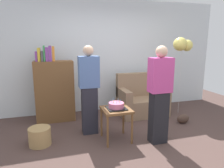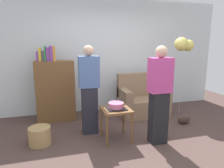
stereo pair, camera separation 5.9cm
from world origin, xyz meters
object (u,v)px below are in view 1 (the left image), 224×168
at_px(wicker_basket, 40,136).
at_px(person_holding_cake, 159,95).
at_px(bookshelf, 54,89).
at_px(handbag, 183,119).
at_px(balloon_bunch, 183,45).
at_px(side_table, 116,113).
at_px(couch, 142,100).
at_px(person_blowing_candles, 89,90).
at_px(birthday_cake, 116,106).

bearing_deg(wicker_basket, person_holding_cake, -13.47).
relative_size(bookshelf, person_holding_cake, 0.99).
distance_m(handbag, balloon_bunch, 1.63).
bearing_deg(wicker_basket, bookshelf, 75.17).
relative_size(side_table, handbag, 2.04).
distance_m(bookshelf, balloon_bunch, 2.99).
bearing_deg(couch, bookshelf, 175.46).
bearing_deg(person_holding_cake, wicker_basket, -23.41).
relative_size(couch, balloon_bunch, 0.61).
relative_size(bookshelf, side_table, 2.83).
distance_m(couch, handbag, 1.02).
distance_m(bookshelf, person_holding_cake, 2.25).
relative_size(person_blowing_candles, balloon_bunch, 0.91).
xyz_separation_m(side_table, balloon_bunch, (1.82, 0.82, 1.14)).
distance_m(couch, side_table, 1.48).
bearing_deg(person_holding_cake, bookshelf, -52.72).
height_order(side_table, person_blowing_candles, person_blowing_candles).
bearing_deg(birthday_cake, couch, 48.03).
height_order(bookshelf, person_blowing_candles, person_blowing_candles).
xyz_separation_m(side_table, birthday_cake, (-0.00, 0.00, 0.14)).
height_order(couch, person_holding_cake, person_holding_cake).
xyz_separation_m(person_blowing_candles, balloon_bunch, (2.21, 0.40, 0.80)).
xyz_separation_m(bookshelf, person_blowing_candles, (0.60, -0.83, 0.14)).
relative_size(bookshelf, handbag, 5.77).
bearing_deg(side_table, balloon_bunch, 24.24).
distance_m(birthday_cake, person_holding_cake, 0.74).
bearing_deg(person_blowing_candles, balloon_bunch, 23.35).
bearing_deg(birthday_cake, person_holding_cake, -22.18).
distance_m(wicker_basket, balloon_bunch, 3.48).
height_order(side_table, balloon_bunch, balloon_bunch).
height_order(couch, handbag, couch).
bearing_deg(couch, balloon_bunch, -18.30).
bearing_deg(balloon_bunch, couch, 161.70).
xyz_separation_m(bookshelf, person_holding_cake, (1.64, -1.52, 0.14)).
bearing_deg(handbag, wicker_basket, -177.84).
distance_m(couch, birthday_cake, 1.50).
height_order(wicker_basket, balloon_bunch, balloon_bunch).
xyz_separation_m(bookshelf, wicker_basket, (-0.28, -1.06, -0.54)).
xyz_separation_m(bookshelf, birthday_cake, (0.99, -1.25, -0.07)).
distance_m(bookshelf, side_table, 1.61).
bearing_deg(bookshelf, person_holding_cake, -42.78).
relative_size(person_blowing_candles, person_holding_cake, 1.00).
bearing_deg(birthday_cake, handbag, 10.74).
height_order(bookshelf, side_table, bookshelf).
xyz_separation_m(person_holding_cake, balloon_bunch, (1.16, 1.09, 0.80)).
bearing_deg(bookshelf, birthday_cake, -51.83).
distance_m(birthday_cake, person_blowing_candles, 0.61).
distance_m(person_holding_cake, handbag, 1.31).
height_order(side_table, wicker_basket, side_table).
xyz_separation_m(couch, wicker_basket, (-2.25, -0.90, -0.19)).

